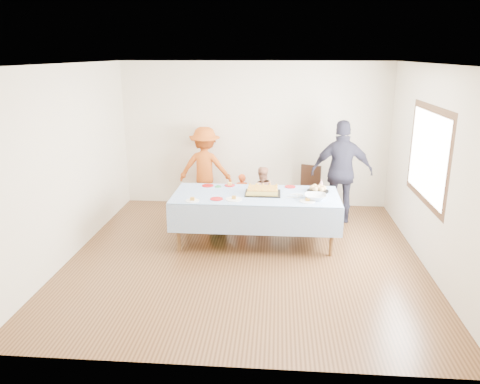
% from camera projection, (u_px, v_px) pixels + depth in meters
% --- Properties ---
extents(ground, '(5.00, 5.00, 0.00)m').
position_uv_depth(ground, '(245.00, 256.00, 6.79)').
color(ground, '#452813').
rests_on(ground, ground).
extents(room_walls, '(5.04, 5.04, 2.72)m').
position_uv_depth(room_walls, '(250.00, 135.00, 6.28)').
color(room_walls, beige).
rests_on(room_walls, ground).
extents(party_table, '(2.50, 1.10, 0.78)m').
position_uv_depth(party_table, '(256.00, 198.00, 7.10)').
color(party_table, brown).
rests_on(party_table, ground).
extents(birthday_cake, '(0.54, 0.41, 0.09)m').
position_uv_depth(birthday_cake, '(263.00, 191.00, 7.09)').
color(birthday_cake, black).
rests_on(birthday_cake, party_table).
extents(rolls_tray, '(0.34, 0.34, 0.10)m').
position_uv_depth(rolls_tray, '(318.00, 189.00, 7.20)').
color(rolls_tray, black).
rests_on(rolls_tray, party_table).
extents(punch_bowl, '(0.32, 0.32, 0.08)m').
position_uv_depth(punch_bowl, '(315.00, 197.00, 6.82)').
color(punch_bowl, silver).
rests_on(punch_bowl, party_table).
extents(party_hat, '(0.09, 0.09, 0.16)m').
position_uv_depth(party_hat, '(321.00, 184.00, 7.36)').
color(party_hat, silver).
rests_on(party_hat, party_table).
extents(fork_pile, '(0.24, 0.18, 0.07)m').
position_uv_depth(fork_pile, '(295.00, 195.00, 6.91)').
color(fork_pile, white).
rests_on(fork_pile, party_table).
extents(plate_red_far_a, '(0.19, 0.19, 0.01)m').
position_uv_depth(plate_red_far_a, '(208.00, 186.00, 7.52)').
color(plate_red_far_a, '#B90D14').
rests_on(plate_red_far_a, party_table).
extents(plate_red_far_b, '(0.17, 0.17, 0.01)m').
position_uv_depth(plate_red_far_b, '(230.00, 185.00, 7.53)').
color(plate_red_far_b, '#B90D14').
rests_on(plate_red_far_b, party_table).
extents(plate_red_far_c, '(0.16, 0.16, 0.01)m').
position_uv_depth(plate_red_far_c, '(257.00, 187.00, 7.44)').
color(plate_red_far_c, '#B90D14').
rests_on(plate_red_far_c, party_table).
extents(plate_red_far_d, '(0.17, 0.17, 0.01)m').
position_uv_depth(plate_red_far_d, '(290.00, 187.00, 7.46)').
color(plate_red_far_d, '#B90D14').
rests_on(plate_red_far_d, party_table).
extents(plate_red_near, '(0.19, 0.19, 0.01)m').
position_uv_depth(plate_red_near, '(217.00, 199.00, 6.84)').
color(plate_red_near, '#B90D14').
rests_on(plate_red_near, party_table).
extents(plate_white_left, '(0.20, 0.20, 0.01)m').
position_uv_depth(plate_white_left, '(192.00, 201.00, 6.76)').
color(plate_white_left, white).
rests_on(plate_white_left, party_table).
extents(plate_white_mid, '(0.24, 0.24, 0.01)m').
position_uv_depth(plate_white_mid, '(234.00, 199.00, 6.82)').
color(plate_white_mid, white).
rests_on(plate_white_mid, party_table).
extents(plate_white_right, '(0.23, 0.23, 0.01)m').
position_uv_depth(plate_white_right, '(307.00, 201.00, 6.74)').
color(plate_white_right, white).
rests_on(plate_white_right, party_table).
extents(dining_chair, '(0.49, 0.49, 0.87)m').
position_uv_depth(dining_chair, '(309.00, 187.00, 8.57)').
color(dining_chair, black).
rests_on(dining_chair, ground).
extents(toddler_left, '(0.31, 0.22, 0.78)m').
position_uv_depth(toddler_left, '(242.00, 195.00, 8.39)').
color(toddler_left, '#E14E1C').
rests_on(toddler_left, ground).
extents(toddler_mid, '(0.42, 0.31, 0.80)m').
position_uv_depth(toddler_mid, '(218.00, 209.00, 7.58)').
color(toddler_mid, '#287A40').
rests_on(toddler_mid, ground).
extents(toddler_right, '(0.51, 0.42, 0.95)m').
position_uv_depth(toddler_right, '(261.00, 193.00, 8.18)').
color(toddler_right, tan).
rests_on(toddler_right, ground).
extents(adult_left, '(1.02, 0.62, 1.54)m').
position_uv_depth(adult_left, '(205.00, 168.00, 8.74)').
color(adult_left, '#C35418').
rests_on(adult_left, ground).
extents(adult_right, '(1.04, 0.44, 1.77)m').
position_uv_depth(adult_right, '(342.00, 172.00, 7.97)').
color(adult_right, '#292837').
rests_on(adult_right, ground).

